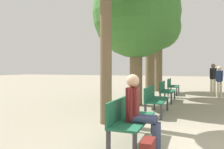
{
  "coord_description": "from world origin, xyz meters",
  "views": [
    {
      "loc": [
        -0.39,
        -4.04,
        1.45
      ],
      "look_at": [
        -3.2,
        3.37,
        1.23
      ],
      "focal_mm": 35.0,
      "sensor_mm": 36.0,
      "label": 1
    }
  ],
  "objects_px": {
    "tree_row_1": "(136,15)",
    "tree_row_2": "(150,20)",
    "person_seated": "(139,109)",
    "bench_row_0": "(129,116)",
    "bench_row_3": "(172,85)",
    "bench_row_2": "(166,90)",
    "tree_row_3": "(159,29)",
    "pedestrian_mid": "(213,77)",
    "pedestrian_near": "(219,80)",
    "bench_row_1": "(154,98)"
  },
  "relations": [
    {
      "from": "tree_row_1",
      "to": "tree_row_2",
      "type": "relative_size",
      "value": 1.0
    },
    {
      "from": "person_seated",
      "to": "tree_row_2",
      "type": "bearing_deg",
      "value": 99.38
    },
    {
      "from": "bench_row_0",
      "to": "bench_row_3",
      "type": "relative_size",
      "value": 1.0
    },
    {
      "from": "bench_row_0",
      "to": "tree_row_2",
      "type": "bearing_deg",
      "value": 97.72
    },
    {
      "from": "bench_row_2",
      "to": "bench_row_0",
      "type": "bearing_deg",
      "value": -90.0
    },
    {
      "from": "tree_row_2",
      "to": "tree_row_3",
      "type": "distance_m",
      "value": 2.79
    },
    {
      "from": "bench_row_0",
      "to": "pedestrian_mid",
      "type": "bearing_deg",
      "value": 76.73
    },
    {
      "from": "tree_row_1",
      "to": "tree_row_3",
      "type": "distance_m",
      "value": 5.72
    },
    {
      "from": "bench_row_2",
      "to": "tree_row_3",
      "type": "height_order",
      "value": "tree_row_3"
    },
    {
      "from": "bench_row_2",
      "to": "tree_row_2",
      "type": "bearing_deg",
      "value": 123.11
    },
    {
      "from": "tree_row_2",
      "to": "pedestrian_near",
      "type": "xyz_separation_m",
      "value": [
        3.34,
        0.67,
        -3.1
      ]
    },
    {
      "from": "bench_row_2",
      "to": "tree_row_2",
      "type": "relative_size",
      "value": 0.3
    },
    {
      "from": "bench_row_3",
      "to": "pedestrian_near",
      "type": "bearing_deg",
      "value": -16.57
    },
    {
      "from": "bench_row_2",
      "to": "tree_row_3",
      "type": "xyz_separation_m",
      "value": [
        -0.99,
        4.31,
        3.47
      ]
    },
    {
      "from": "bench_row_3",
      "to": "bench_row_1",
      "type": "bearing_deg",
      "value": -90.0
    },
    {
      "from": "bench_row_1",
      "to": "tree_row_1",
      "type": "xyz_separation_m",
      "value": [
        -0.99,
        1.5,
        3.05
      ]
    },
    {
      "from": "pedestrian_mid",
      "to": "tree_row_3",
      "type": "bearing_deg",
      "value": 163.19
    },
    {
      "from": "bench_row_1",
      "to": "bench_row_2",
      "type": "relative_size",
      "value": 1.0
    },
    {
      "from": "person_seated",
      "to": "pedestrian_mid",
      "type": "height_order",
      "value": "pedestrian_mid"
    },
    {
      "from": "person_seated",
      "to": "pedestrian_near",
      "type": "distance_m",
      "value": 8.41
    },
    {
      "from": "bench_row_1",
      "to": "pedestrian_near",
      "type": "distance_m",
      "value": 5.61
    },
    {
      "from": "tree_row_1",
      "to": "tree_row_2",
      "type": "bearing_deg",
      "value": 90.0
    },
    {
      "from": "tree_row_2",
      "to": "tree_row_1",
      "type": "bearing_deg",
      "value": -90.0
    },
    {
      "from": "tree_row_1",
      "to": "pedestrian_mid",
      "type": "bearing_deg",
      "value": 56.51
    },
    {
      "from": "bench_row_2",
      "to": "bench_row_3",
      "type": "xyz_separation_m",
      "value": [
        0.0,
        2.89,
        0.0
      ]
    },
    {
      "from": "bench_row_2",
      "to": "bench_row_3",
      "type": "relative_size",
      "value": 1.0
    },
    {
      "from": "tree_row_2",
      "to": "pedestrian_mid",
      "type": "height_order",
      "value": "tree_row_2"
    },
    {
      "from": "bench_row_3",
      "to": "tree_row_3",
      "type": "relative_size",
      "value": 0.29
    },
    {
      "from": "tree_row_2",
      "to": "bench_row_2",
      "type": "bearing_deg",
      "value": -56.89
    },
    {
      "from": "person_seated",
      "to": "pedestrian_mid",
      "type": "relative_size",
      "value": 0.78
    },
    {
      "from": "bench_row_2",
      "to": "person_seated",
      "type": "xyz_separation_m",
      "value": [
        0.25,
        -5.96,
        0.2
      ]
    },
    {
      "from": "tree_row_1",
      "to": "pedestrian_mid",
      "type": "height_order",
      "value": "tree_row_1"
    },
    {
      "from": "bench_row_3",
      "to": "tree_row_3",
      "type": "distance_m",
      "value": 3.88
    },
    {
      "from": "bench_row_0",
      "to": "pedestrian_near",
      "type": "bearing_deg",
      "value": 73.56
    },
    {
      "from": "tree_row_2",
      "to": "bench_row_1",
      "type": "bearing_deg",
      "value": -77.35
    },
    {
      "from": "tree_row_3",
      "to": "pedestrian_near",
      "type": "distance_m",
      "value": 5.02
    },
    {
      "from": "tree_row_3",
      "to": "person_seated",
      "type": "distance_m",
      "value": 10.84
    },
    {
      "from": "tree_row_1",
      "to": "person_seated",
      "type": "xyz_separation_m",
      "value": [
        1.23,
        -4.56,
        -2.85
      ]
    },
    {
      "from": "bench_row_2",
      "to": "person_seated",
      "type": "relative_size",
      "value": 1.2
    },
    {
      "from": "bench_row_0",
      "to": "tree_row_3",
      "type": "height_order",
      "value": "tree_row_3"
    },
    {
      "from": "pedestrian_mid",
      "to": "bench_row_0",
      "type": "bearing_deg",
      "value": -103.27
    },
    {
      "from": "bench_row_1",
      "to": "pedestrian_near",
      "type": "bearing_deg",
      "value": 65.17
    },
    {
      "from": "tree_row_2",
      "to": "person_seated",
      "type": "distance_m",
      "value": 8.26
    },
    {
      "from": "tree_row_1",
      "to": "pedestrian_mid",
      "type": "relative_size",
      "value": 3.1
    },
    {
      "from": "bench_row_0",
      "to": "bench_row_2",
      "type": "relative_size",
      "value": 1.0
    },
    {
      "from": "bench_row_0",
      "to": "pedestrian_mid",
      "type": "distance_m",
      "value": 9.4
    },
    {
      "from": "bench_row_0",
      "to": "tree_row_2",
      "type": "xyz_separation_m",
      "value": [
        -0.99,
        7.29,
        3.48
      ]
    },
    {
      "from": "bench_row_2",
      "to": "bench_row_3",
      "type": "height_order",
      "value": "same"
    },
    {
      "from": "tree_row_3",
      "to": "tree_row_2",
      "type": "bearing_deg",
      "value": -90.0
    },
    {
      "from": "tree_row_2",
      "to": "pedestrian_near",
      "type": "bearing_deg",
      "value": 11.39
    }
  ]
}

